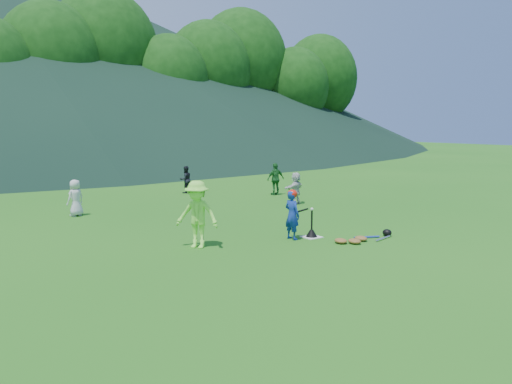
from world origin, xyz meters
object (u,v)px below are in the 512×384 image
(fielder_b, at_px, (186,180))
(fielder_a, at_px, (75,198))
(fielder_d, at_px, (296,188))
(fielder_c, at_px, (276,179))
(equipment_pile, at_px, (361,238))
(batter_child, at_px, (292,215))
(home_plate, at_px, (312,237))
(batting_tee, at_px, (312,232))
(adult_coach, at_px, (197,214))

(fielder_b, bearing_deg, fielder_a, 24.46)
(fielder_d, bearing_deg, fielder_c, -130.61)
(fielder_a, distance_m, equipment_pile, 9.03)
(fielder_d, bearing_deg, fielder_b, -89.67)
(batter_child, distance_m, fielder_a, 7.36)
(batter_child, height_order, fielder_b, batter_child)
(home_plate, bearing_deg, fielder_c, 59.65)
(equipment_pile, bearing_deg, fielder_d, 66.76)
(batter_child, xyz_separation_m, batting_tee, (0.55, -0.12, -0.49))
(home_plate, height_order, batter_child, batter_child)
(home_plate, distance_m, fielder_a, 7.77)
(fielder_b, bearing_deg, home_plate, 79.29)
(home_plate, relative_size, fielder_d, 0.38)
(adult_coach, relative_size, fielder_b, 1.40)
(batting_tee, bearing_deg, batter_child, 167.50)
(fielder_a, height_order, fielder_c, fielder_c)
(adult_coach, bearing_deg, fielder_b, 115.84)
(fielder_d, distance_m, batting_tee, 5.36)
(equipment_pile, bearing_deg, adult_coach, 154.63)
(home_plate, height_order, batting_tee, batting_tee)
(adult_coach, xyz_separation_m, fielder_b, (4.10, 8.66, -0.23))
(home_plate, xyz_separation_m, equipment_pile, (0.75, -1.02, 0.06))
(fielder_b, distance_m, batting_tee, 9.46)
(batter_child, height_order, batting_tee, batter_child)
(batter_child, xyz_separation_m, adult_coach, (-2.37, 0.60, 0.17))
(batter_child, distance_m, adult_coach, 2.45)
(home_plate, xyz_separation_m, batter_child, (-0.55, 0.12, 0.61))
(fielder_c, bearing_deg, adult_coach, 46.22)
(fielder_c, distance_m, equipment_pile, 8.38)
(adult_coach, distance_m, fielder_d, 7.02)
(batter_child, bearing_deg, fielder_b, -17.60)
(equipment_pile, bearing_deg, fielder_b, 87.65)
(adult_coach, bearing_deg, home_plate, 37.34)
(batter_child, distance_m, fielder_d, 5.58)
(batter_child, distance_m, fielder_c, 7.97)
(fielder_b, relative_size, equipment_pile, 0.63)
(fielder_a, xyz_separation_m, fielder_b, (5.31, 2.82, -0.01))
(batter_child, relative_size, fielder_d, 1.06)
(fielder_b, relative_size, fielder_d, 0.97)
(fielder_b, relative_size, fielder_c, 0.86)
(batter_child, height_order, adult_coach, adult_coach)
(fielder_d, bearing_deg, fielder_a, -37.20)
(fielder_a, bearing_deg, equipment_pile, 100.94)
(fielder_a, distance_m, fielder_c, 8.06)
(batter_child, relative_size, batting_tee, 1.83)
(batter_child, bearing_deg, home_plate, -109.52)
(fielder_b, xyz_separation_m, fielder_c, (2.75, -2.66, 0.09))
(fielder_b, xyz_separation_m, fielder_d, (1.89, -5.01, 0.02))
(fielder_a, bearing_deg, home_plate, 100.38)
(batting_tee, bearing_deg, fielder_d, 54.96)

